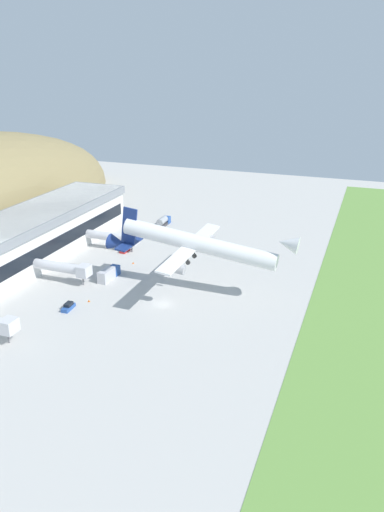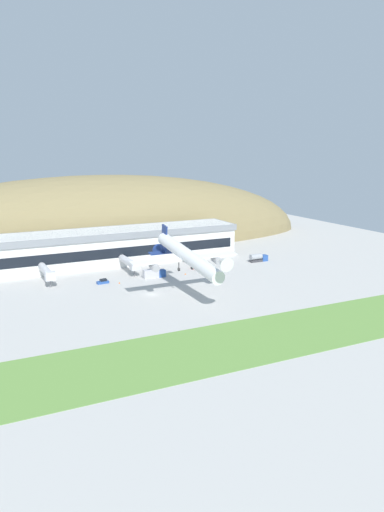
# 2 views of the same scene
# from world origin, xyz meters

# --- Properties ---
(ground_plane) EXTENTS (304.81, 304.81, 0.00)m
(ground_plane) POSITION_xyz_m (0.00, 0.00, 0.00)
(ground_plane) COLOR #B7B5AF
(grass_strip_foreground) EXTENTS (274.33, 26.03, 0.08)m
(grass_strip_foreground) POSITION_xyz_m (0.00, -45.21, 0.04)
(grass_strip_foreground) COLOR #669342
(grass_strip_foreground) RESTS_ON ground_plane
(hill_backdrop) EXTENTS (223.94, 63.85, 64.31)m
(hill_backdrop) POSITION_xyz_m (8.37, 90.48, 0.00)
(hill_backdrop) COLOR olive
(hill_backdrop) RESTS_ON ground_plane
(terminal_building) EXTENTS (104.11, 19.39, 13.43)m
(terminal_building) POSITION_xyz_m (1.00, 46.39, 7.61)
(terminal_building) COLOR white
(terminal_building) RESTS_ON ground_plane
(jetway_0) EXTENTS (3.38, 16.89, 5.43)m
(jetway_0) POSITION_xyz_m (-26.59, 27.94, 3.99)
(jetway_0) COLOR silver
(jetway_0) RESTS_ON ground_plane
(jetway_1) EXTENTS (3.38, 16.05, 5.43)m
(jetway_1) POSITION_xyz_m (2.91, 28.39, 3.99)
(jetway_1) COLOR silver
(jetway_1) RESTS_ON ground_plane
(jetway_2) EXTENTS (3.38, 16.98, 5.43)m
(jetway_2) POSITION_xyz_m (28.55, 27.90, 3.99)
(jetway_2) COLOR silver
(jetway_2) RESTS_ON ground_plane
(cargo_airplane) EXTENTS (35.51, 48.47, 12.30)m
(cargo_airplane) POSITION_xyz_m (10.18, -4.22, 12.12)
(cargo_airplane) COLOR white
(service_car_0) EXTENTS (3.78, 1.82, 1.45)m
(service_car_0) POSITION_xyz_m (27.90, 24.31, 0.60)
(service_car_0) COLOR #B21E1E
(service_car_0) RESTS_ON ground_plane
(service_car_2) EXTENTS (4.12, 1.94, 1.56)m
(service_car_2) POSITION_xyz_m (-9.85, 19.29, 0.65)
(service_car_2) COLOR #264C99
(service_car_2) RESTS_ON ground_plane
(fuel_truck) EXTENTS (7.87, 2.53, 3.21)m
(fuel_truck) POSITION_xyz_m (55.34, 23.57, 1.49)
(fuel_truck) COLOR #264C99
(fuel_truck) RESTS_ON ground_plane
(box_truck) EXTENTS (8.10, 2.56, 3.07)m
(box_truck) POSITION_xyz_m (8.49, 18.95, 1.47)
(box_truck) COLOR #264C99
(box_truck) RESTS_ON ground_plane
(traffic_cone_0) EXTENTS (0.52, 0.52, 0.58)m
(traffic_cone_0) POSITION_xyz_m (-4.86, 16.95, 0.28)
(traffic_cone_0) COLOR orange
(traffic_cone_0) RESTS_ON ground_plane
(traffic_cone_1) EXTENTS (0.52, 0.52, 0.58)m
(traffic_cone_1) POSITION_xyz_m (20.23, 17.79, 0.28)
(traffic_cone_1) COLOR orange
(traffic_cone_1) RESTS_ON ground_plane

